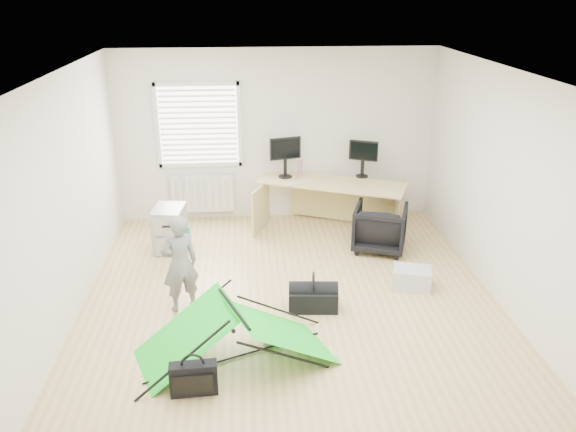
{
  "coord_description": "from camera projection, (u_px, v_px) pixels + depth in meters",
  "views": [
    {
      "loc": [
        -0.5,
        -5.88,
        3.55
      ],
      "look_at": [
        0.0,
        0.4,
        0.95
      ],
      "focal_mm": 35.0,
      "sensor_mm": 36.0,
      "label": 1
    }
  ],
  "objects": [
    {
      "name": "keyboard",
      "position": [
        299.0,
        182.0,
        8.54
      ],
      "size": [
        0.47,
        0.31,
        0.02
      ],
      "primitive_type": "cube",
      "rotation": [
        0.0,
        0.0,
        0.4
      ],
      "color": "beige",
      "rests_on": "desk"
    },
    {
      "name": "person",
      "position": [
        180.0,
        264.0,
        6.42
      ],
      "size": [
        0.51,
        0.43,
        1.19
      ],
      "primitive_type": "imported",
      "rotation": [
        0.0,
        0.0,
        3.56
      ],
      "color": "slate",
      "rests_on": "ground"
    },
    {
      "name": "back_wall",
      "position": [
        276.0,
        136.0,
        8.83
      ],
      "size": [
        5.0,
        0.02,
        2.7
      ],
      "primitive_type": "cube",
      "color": "silver",
      "rests_on": "ground"
    },
    {
      "name": "laptop_bag",
      "position": [
        194.0,
        379.0,
        5.21
      ],
      "size": [
        0.45,
        0.16,
        0.33
      ],
      "primitive_type": "cube",
      "rotation": [
        0.0,
        0.0,
        0.06
      ],
      "color": "black",
      "rests_on": "ground"
    },
    {
      "name": "filing_cabinet",
      "position": [
        170.0,
        228.0,
        8.04
      ],
      "size": [
        0.48,
        0.59,
        0.64
      ],
      "primitive_type": "cube",
      "rotation": [
        0.0,
        0.0,
        -0.13
      ],
      "color": "#A1A5A6",
      "rests_on": "ground"
    },
    {
      "name": "desk",
      "position": [
        331.0,
        205.0,
        8.72
      ],
      "size": [
        2.32,
        1.53,
        0.76
      ],
      "primitive_type": "cube",
      "rotation": [
        0.0,
        0.0,
        -0.41
      ],
      "color": "tan",
      "rests_on": "ground"
    },
    {
      "name": "monitor_right",
      "position": [
        363.0,
        164.0,
        8.74
      ],
      "size": [
        0.45,
        0.27,
        0.43
      ],
      "primitive_type": "cube",
      "rotation": [
        0.0,
        0.0,
        -0.41
      ],
      "color": "black",
      "rests_on": "desk"
    },
    {
      "name": "monitor_left",
      "position": [
        285.0,
        163.0,
        8.72
      ],
      "size": [
        0.5,
        0.23,
        0.47
      ],
      "primitive_type": "cube",
      "rotation": [
        0.0,
        0.0,
        0.26
      ],
      "color": "black",
      "rests_on": "desk"
    },
    {
      "name": "ground",
      "position": [
        291.0,
        301.0,
        6.81
      ],
      "size": [
        5.5,
        5.5,
        0.0
      ],
      "primitive_type": "plane",
      "color": "tan",
      "rests_on": "ground"
    },
    {
      "name": "radiator",
      "position": [
        202.0,
        193.0,
        9.01
      ],
      "size": [
        1.0,
        0.12,
        0.6
      ],
      "primitive_type": "cube",
      "color": "silver",
      "rests_on": "back_wall"
    },
    {
      "name": "tote_bag",
      "position": [
        180.0,
        238.0,
        8.08
      ],
      "size": [
        0.31,
        0.15,
        0.36
      ],
      "primitive_type": "cube",
      "rotation": [
        0.0,
        0.0,
        0.05
      ],
      "color": "teal",
      "rests_on": "ground"
    },
    {
      "name": "duffel_bag",
      "position": [
        313.0,
        299.0,
        6.6
      ],
      "size": [
        0.6,
        0.34,
        0.25
      ],
      "primitive_type": "cube",
      "rotation": [
        0.0,
        0.0,
        -0.09
      ],
      "color": "black",
      "rests_on": "ground"
    },
    {
      "name": "office_chair",
      "position": [
        380.0,
        228.0,
        8.03
      ],
      "size": [
        0.92,
        0.93,
        0.67
      ],
      "primitive_type": "imported",
      "rotation": [
        0.0,
        0.0,
        2.8
      ],
      "color": "black",
      "rests_on": "ground"
    },
    {
      "name": "thermos",
      "position": [
        300.0,
        169.0,
        8.78
      ],
      "size": [
        0.09,
        0.09,
        0.26
      ],
      "primitive_type": "cylinder",
      "rotation": [
        0.0,
        0.0,
        0.2
      ],
      "color": "#A95E7D",
      "rests_on": "desk"
    },
    {
      "name": "white_box",
      "position": [
        269.0,
        339.0,
        5.98
      ],
      "size": [
        0.13,
        0.13,
        0.1
      ],
      "primitive_type": "cube",
      "rotation": [
        0.0,
        0.0,
        -0.34
      ],
      "color": "silver",
      "rests_on": "ground"
    },
    {
      "name": "window",
      "position": [
        198.0,
        125.0,
        8.63
      ],
      "size": [
        1.2,
        0.06,
        1.2
      ],
      "primitive_type": "cube",
      "color": "silver",
      "rests_on": "back_wall"
    },
    {
      "name": "storage_crate",
      "position": [
        412.0,
        278.0,
        7.07
      ],
      "size": [
        0.54,
        0.44,
        0.26
      ],
      "primitive_type": "cube",
      "rotation": [
        0.0,
        0.0,
        -0.28
      ],
      "color": "#B4B9BD",
      "rests_on": "ground"
    },
    {
      "name": "kite",
      "position": [
        235.0,
        334.0,
        5.65
      ],
      "size": [
        2.1,
        1.49,
        0.6
      ],
      "primitive_type": null,
      "rotation": [
        0.0,
        0.0,
        0.38
      ],
      "color": "#14DD28",
      "rests_on": "ground"
    }
  ]
}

